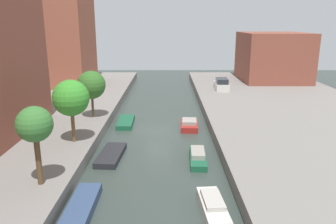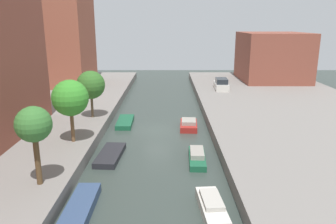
# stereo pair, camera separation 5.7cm
# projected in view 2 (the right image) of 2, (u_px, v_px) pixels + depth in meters

# --- Properties ---
(ground_plane) EXTENTS (84.00, 84.00, 0.00)m
(ground_plane) POSITION_uv_depth(u_px,v_px,m) (157.00, 130.00, 32.48)
(ground_plane) COLOR #333D38
(quay_left) EXTENTS (20.00, 64.00, 1.00)m
(quay_left) POSITION_uv_depth(u_px,v_px,m) (4.00, 126.00, 32.33)
(quay_left) COLOR gray
(quay_left) RESTS_ON ground_plane
(quay_right) EXTENTS (20.00, 64.00, 1.00)m
(quay_right) POSITION_uv_depth(u_px,v_px,m) (310.00, 125.00, 32.37)
(quay_right) COLOR gray
(quay_right) RESTS_ON ground_plane
(apartment_tower_far) EXTENTS (10.00, 10.41, 23.63)m
(apartment_tower_far) POSITION_uv_depth(u_px,v_px,m) (52.00, 4.00, 48.52)
(apartment_tower_far) COLOR brown
(apartment_tower_far) RESTS_ON quay_left
(low_block_right) EXTENTS (10.00, 11.39, 7.64)m
(low_block_right) POSITION_uv_depth(u_px,v_px,m) (272.00, 57.00, 53.90)
(low_block_right) COLOR brown
(low_block_right) RESTS_ON quay_right
(street_tree_0) EXTENTS (2.07, 2.07, 4.74)m
(street_tree_0) POSITION_uv_depth(u_px,v_px,m) (33.00, 126.00, 18.70)
(street_tree_0) COLOR brown
(street_tree_0) RESTS_ON quay_left
(street_tree_1) EXTENTS (2.85, 2.85, 5.00)m
(street_tree_1) POSITION_uv_depth(u_px,v_px,m) (70.00, 98.00, 25.70)
(street_tree_1) COLOR brown
(street_tree_1) RESTS_ON quay_left
(street_tree_2) EXTENTS (2.79, 2.79, 4.69)m
(street_tree_2) POSITION_uv_depth(u_px,v_px,m) (90.00, 85.00, 32.56)
(street_tree_2) COLOR brown
(street_tree_2) RESTS_ON quay_left
(parked_car) EXTENTS (1.93, 4.61, 1.58)m
(parked_car) POSITION_uv_depth(u_px,v_px,m) (221.00, 85.00, 47.15)
(parked_car) COLOR beige
(parked_car) RESTS_ON quay_right
(moored_boat_left_1) EXTENTS (1.41, 4.57, 0.58)m
(moored_boat_left_1) POSITION_uv_depth(u_px,v_px,m) (80.00, 207.00, 18.54)
(moored_boat_left_1) COLOR #33476B
(moored_boat_left_1) RESTS_ON ground_plane
(moored_boat_left_2) EXTENTS (1.96, 4.56, 0.44)m
(moored_boat_left_2) POSITION_uv_depth(u_px,v_px,m) (110.00, 155.00, 25.90)
(moored_boat_left_2) COLOR #232328
(moored_boat_left_2) RESTS_ON ground_plane
(moored_boat_left_3) EXTENTS (1.60, 4.39, 0.46)m
(moored_boat_left_3) POSITION_uv_depth(u_px,v_px,m) (125.00, 122.00, 34.41)
(moored_boat_left_3) COLOR #195638
(moored_boat_left_3) RESTS_ON ground_plane
(moored_boat_right_1) EXTENTS (1.54, 3.98, 0.86)m
(moored_boat_right_1) POSITION_uv_depth(u_px,v_px,m) (211.00, 207.00, 18.35)
(moored_boat_right_1) COLOR beige
(moored_boat_right_1) RESTS_ON ground_plane
(moored_boat_right_2) EXTENTS (1.37, 4.08, 0.82)m
(moored_boat_right_2) POSITION_uv_depth(u_px,v_px,m) (197.00, 157.00, 25.28)
(moored_boat_right_2) COLOR #195638
(moored_boat_right_2) RESTS_ON ground_plane
(moored_boat_right_3) EXTENTS (1.81, 3.41, 0.92)m
(moored_boat_right_3) POSITION_uv_depth(u_px,v_px,m) (188.00, 125.00, 32.99)
(moored_boat_right_3) COLOR maroon
(moored_boat_right_3) RESTS_ON ground_plane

